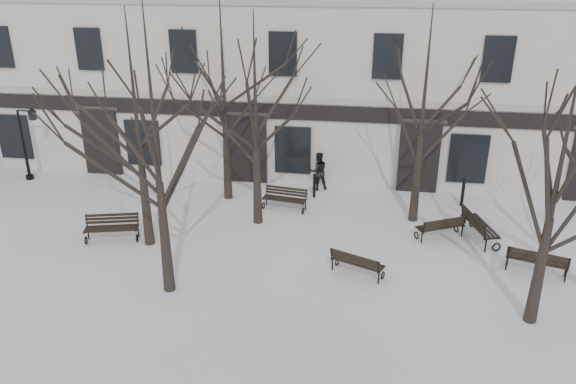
% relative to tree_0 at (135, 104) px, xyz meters
% --- Properties ---
extents(ground, '(100.00, 100.00, 0.00)m').
position_rel_tree_0_xyz_m(ground, '(5.58, -1.95, -4.77)').
color(ground, white).
rests_on(ground, ground).
extents(building, '(40.40, 10.20, 11.40)m').
position_rel_tree_0_xyz_m(building, '(5.58, 11.00, 0.75)').
color(building, silver).
rests_on(building, ground).
extents(tree_0, '(5.34, 5.34, 7.63)m').
position_rel_tree_0_xyz_m(tree_0, '(0.00, 0.00, 0.00)').
color(tree_0, black).
rests_on(tree_0, ground).
extents(tree_1, '(5.57, 5.57, 7.95)m').
position_rel_tree_0_xyz_m(tree_1, '(1.63, -2.60, 0.20)').
color(tree_1, black).
rests_on(tree_1, ground).
extents(tree_2, '(5.01, 5.01, 7.15)m').
position_rel_tree_0_xyz_m(tree_2, '(11.56, -2.61, -0.30)').
color(tree_2, black).
rests_on(tree_2, ground).
extents(tree_4, '(5.54, 5.54, 7.92)m').
position_rel_tree_0_xyz_m(tree_4, '(1.65, 4.15, 0.18)').
color(tree_4, black).
rests_on(tree_4, ground).
extents(tree_5, '(5.17, 5.17, 7.39)m').
position_rel_tree_0_xyz_m(tree_5, '(3.27, 2.14, -0.15)').
color(tree_5, black).
rests_on(tree_5, ground).
extents(tree_6, '(5.28, 5.28, 7.54)m').
position_rel_tree_0_xyz_m(tree_6, '(8.82, 3.18, -0.05)').
color(tree_6, black).
rests_on(tree_6, ground).
extents(bench_0, '(1.86, 1.05, 0.89)m').
position_rel_tree_0_xyz_m(bench_0, '(-1.33, 0.06, -4.28)').
color(bench_0, black).
rests_on(bench_0, ground).
extents(bench_1, '(1.68, 1.16, 0.81)m').
position_rel_tree_0_xyz_m(bench_1, '(6.93, -1.00, -4.33)').
color(bench_1, black).
rests_on(bench_1, ground).
extents(bench_2, '(1.83, 1.10, 0.88)m').
position_rel_tree_0_xyz_m(bench_2, '(12.28, -0.12, -4.29)').
color(bench_2, black).
rests_on(bench_2, ground).
extents(bench_3, '(1.72, 0.85, 0.83)m').
position_rel_tree_0_xyz_m(bench_3, '(4.05, 3.42, -4.31)').
color(bench_3, black).
rests_on(bench_3, ground).
extents(bench_4, '(1.73, 1.28, 0.84)m').
position_rel_tree_0_xyz_m(bench_4, '(9.66, 1.84, -4.31)').
color(bench_4, black).
rests_on(bench_4, ground).
extents(bench_5, '(1.17, 2.00, 0.96)m').
position_rel_tree_0_xyz_m(bench_5, '(10.89, 1.99, -4.25)').
color(bench_5, black).
rests_on(bench_5, ground).
extents(lamp_post, '(0.99, 0.37, 3.17)m').
position_rel_tree_0_xyz_m(lamp_post, '(-7.10, 4.81, -2.93)').
color(lamp_post, black).
rests_on(lamp_post, ground).
extents(bollard_a, '(0.13, 0.13, 1.01)m').
position_rel_tree_0_xyz_m(bollard_a, '(5.03, 4.70, -4.23)').
color(bollard_a, black).
rests_on(bollard_a, ground).
extents(bollard_b, '(0.14, 0.14, 1.12)m').
position_rel_tree_0_xyz_m(bollard_b, '(10.74, 4.74, -4.17)').
color(bollard_b, black).
rests_on(bollard_b, ground).
extents(pedestrian_b, '(0.94, 0.84, 1.59)m').
position_rel_tree_0_xyz_m(pedestrian_b, '(5.09, 5.57, -4.77)').
color(pedestrian_b, black).
rests_on(pedestrian_b, ground).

